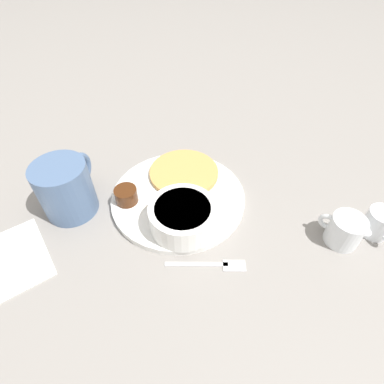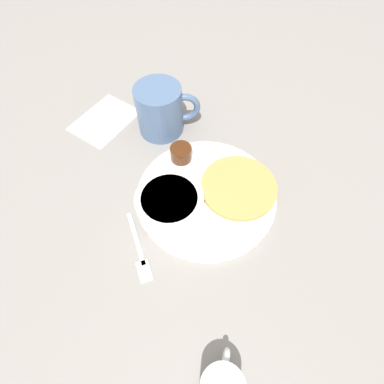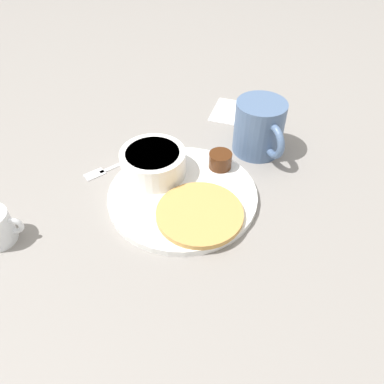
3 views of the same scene
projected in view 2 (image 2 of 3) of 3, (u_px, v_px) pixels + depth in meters
ground_plane at (206, 197)px, 0.55m from camera, size 4.00×4.00×0.00m
plate at (206, 196)px, 0.55m from camera, size 0.25×0.25×0.01m
pancake_stack at (239, 187)px, 0.54m from camera, size 0.14×0.14×0.01m
bowl at (170, 204)px, 0.50m from camera, size 0.11×0.11×0.05m
syrup_cup at (181, 153)px, 0.57m from camera, size 0.04×0.04×0.03m
butter_ramekin at (155, 205)px, 0.51m from camera, size 0.04×0.04×0.04m
coffee_mug at (161, 110)px, 0.60m from camera, size 0.11×0.11×0.10m
fork at (141, 255)px, 0.49m from camera, size 0.08×0.12×0.00m
napkin at (105, 120)px, 0.66m from camera, size 0.14×0.11×0.00m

